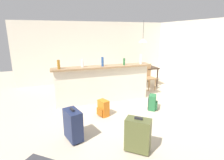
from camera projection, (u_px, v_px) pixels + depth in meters
ground_plane at (124, 108)px, 5.14m from camera, size 13.00×13.00×0.05m
wall_back at (98, 52)px, 7.60m from camera, size 6.60×0.10×2.50m
wall_right at (206, 58)px, 6.02m from camera, size 0.10×6.00×2.50m
partition_half_wall at (103, 85)px, 5.38m from camera, size 2.80×0.20×1.08m
bar_countertop at (103, 67)px, 5.24m from camera, size 2.96×0.40×0.05m
bottle_amber at (59, 65)px, 4.76m from camera, size 0.07×0.07×0.24m
bottle_white at (82, 63)px, 5.02m from camera, size 0.07×0.07×0.22m
bottle_blue at (103, 62)px, 5.14m from camera, size 0.07×0.07×0.27m
bottle_green at (124, 62)px, 5.33m from camera, size 0.06×0.06×0.21m
bottle_clear at (141, 59)px, 5.55m from camera, size 0.07×0.07×0.29m
dining_table at (142, 70)px, 7.10m from camera, size 1.10×0.80×0.74m
dining_chair_near_partition at (148, 75)px, 6.69m from camera, size 0.47×0.47×0.93m
pendant_lamp at (143, 40)px, 6.75m from camera, size 0.34×0.34×0.84m
suitcase_upright_olive at (138, 135)px, 3.17m from camera, size 0.49×0.47×0.67m
backpack_green at (153, 103)px, 4.94m from camera, size 0.33×0.34×0.42m
backpack_orange at (103, 108)px, 4.57m from camera, size 0.31×0.33×0.42m
suitcase_upright_navy at (73, 125)px, 3.51m from camera, size 0.36×0.49×0.67m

